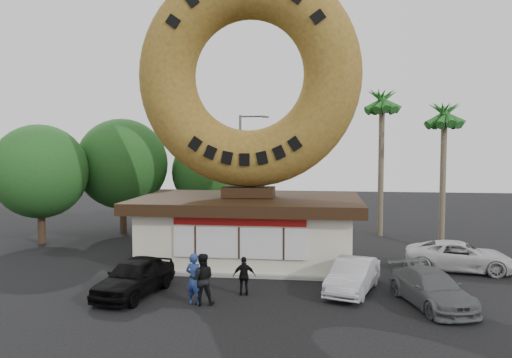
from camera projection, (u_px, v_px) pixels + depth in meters
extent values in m
plane|color=black|center=(227.00, 297.00, 19.50)|extent=(90.00, 90.00, 0.00)
cube|color=silver|center=(249.00, 232.00, 25.34)|extent=(10.00, 6.00, 3.00)
cube|color=#999993|center=(249.00, 260.00, 25.44)|extent=(10.60, 6.60, 0.15)
cube|color=#3F3F3F|center=(249.00, 202.00, 25.23)|extent=(10.00, 6.00, 0.10)
cube|color=black|center=(249.00, 203.00, 25.23)|extent=(11.20, 7.20, 0.55)
cube|color=silver|center=(239.00, 243.00, 22.32)|extent=(6.00, 0.12, 1.40)
cube|color=#A50F0E|center=(239.00, 221.00, 22.23)|extent=(6.00, 0.10, 0.45)
cube|color=black|center=(249.00, 192.00, 25.20)|extent=(2.60, 1.40, 0.50)
torus|color=olive|center=(248.00, 75.00, 24.79)|extent=(11.17, 2.85, 11.17)
cylinder|color=#473321|center=(123.00, 208.00, 33.44)|extent=(0.44, 0.44, 3.30)
sphere|color=#234D1B|center=(122.00, 164.00, 33.23)|extent=(6.00, 6.00, 6.00)
cylinder|color=#473321|center=(210.00, 209.00, 34.75)|extent=(0.44, 0.44, 2.86)
sphere|color=#234D1B|center=(210.00, 172.00, 34.57)|extent=(5.20, 5.20, 5.20)
cylinder|color=#473321|center=(41.00, 218.00, 29.92)|extent=(0.44, 0.44, 3.08)
sphere|color=#234D1B|center=(40.00, 171.00, 29.73)|extent=(5.60, 5.60, 5.60)
cylinder|color=#726651|center=(381.00, 167.00, 32.11)|extent=(0.36, 0.36, 9.00)
cylinder|color=#726651|center=(443.00, 176.00, 30.23)|extent=(0.36, 0.36, 8.00)
cylinder|color=#59595E|center=(240.00, 172.00, 35.31)|extent=(0.18, 0.18, 8.00)
cylinder|color=#59595E|center=(253.00, 116.00, 34.93)|extent=(1.80, 0.12, 0.12)
cube|color=#59595E|center=(266.00, 117.00, 34.82)|extent=(0.45, 0.20, 0.12)
imported|color=navy|center=(194.00, 279.00, 18.45)|extent=(0.82, 0.66, 1.94)
imported|color=black|center=(202.00, 279.00, 18.48)|extent=(1.07, 0.91, 1.92)
imported|color=black|center=(244.00, 276.00, 19.64)|extent=(0.95, 0.52, 1.53)
imported|color=black|center=(135.00, 277.00, 19.66)|extent=(2.45, 4.57, 1.48)
imported|color=#B2B2B8|center=(353.00, 276.00, 20.07)|extent=(2.56, 4.28, 1.33)
imported|color=#5C6061|center=(432.00, 289.00, 18.38)|extent=(2.96, 4.73, 1.28)
imported|color=silver|center=(460.00, 256.00, 23.48)|extent=(5.24, 3.10, 1.37)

